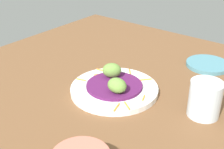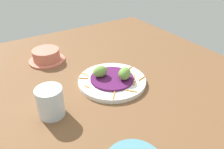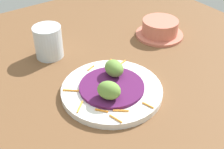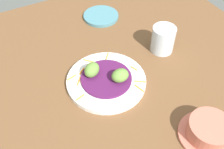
% 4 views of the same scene
% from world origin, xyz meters
% --- Properties ---
extents(table_surface, '(1.10, 1.10, 0.02)m').
position_xyz_m(table_surface, '(0.00, 0.00, 0.01)').
color(table_surface, brown).
rests_on(table_surface, ground).
extents(main_plate, '(0.23, 0.23, 0.02)m').
position_xyz_m(main_plate, '(-0.03, 0.03, 0.03)').
color(main_plate, white).
rests_on(main_plate, table_surface).
extents(cabbage_bed, '(0.15, 0.15, 0.01)m').
position_xyz_m(cabbage_bed, '(-0.03, 0.03, 0.04)').
color(cabbage_bed, '#51194C').
rests_on(cabbage_bed, main_plate).
extents(carrot_garnish, '(0.21, 0.20, 0.00)m').
position_xyz_m(carrot_garnish, '(-0.03, 0.05, 0.04)').
color(carrot_garnish, orange).
rests_on(carrot_garnish, main_plate).
extents(guac_scoop_left, '(0.07, 0.06, 0.04)m').
position_xyz_m(guac_scoop_left, '(-0.06, 0.06, 0.06)').
color(guac_scoop_left, olive).
rests_on(guac_scoop_left, cabbage_bed).
extents(guac_scoop_center, '(0.05, 0.04, 0.04)m').
position_xyz_m(guac_scoop_center, '(0.00, -0.00, 0.06)').
color(guac_scoop_center, olive).
rests_on(guac_scoop_center, cabbage_bed).
extents(terracotta_bowl, '(0.14, 0.14, 0.05)m').
position_xyz_m(terracotta_bowl, '(0.11, -0.25, 0.04)').
color(terracotta_bowl, '#C66B56').
rests_on(terracotta_bowl, table_surface).
extents(water_glass, '(0.08, 0.08, 0.09)m').
position_xyz_m(water_glass, '(0.20, 0.07, 0.06)').
color(water_glass, silver).
rests_on(water_glass, table_surface).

